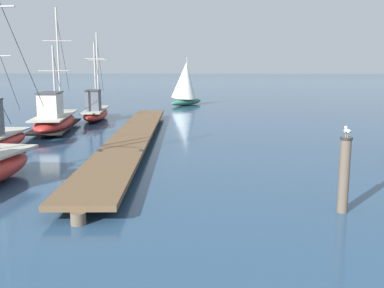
% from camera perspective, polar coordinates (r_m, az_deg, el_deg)
% --- Properties ---
extents(floating_dock, '(3.59, 22.45, 0.53)m').
position_cam_1_polar(floating_dock, '(21.34, -7.59, 1.13)').
color(floating_dock, brown).
rests_on(floating_dock, ground).
extents(fishing_boat_1, '(3.00, 8.52, 7.04)m').
position_cam_1_polar(fishing_boat_1, '(26.23, -17.36, 3.11)').
color(fishing_boat_1, '#AD2823').
rests_on(fishing_boat_1, ground).
extents(fishing_boat_3, '(2.25, 7.49, 5.95)m').
position_cam_1_polar(fishing_boat_3, '(30.87, -12.38, 4.23)').
color(fishing_boat_3, '#AD2823').
rests_on(fishing_boat_3, ground).
extents(mooring_piling, '(0.30, 0.30, 1.93)m').
position_cam_1_polar(mooring_piling, '(11.65, 19.10, -3.66)').
color(mooring_piling, brown).
rests_on(mooring_piling, ground).
extents(perched_seagull, '(0.14, 0.38, 0.27)m').
position_cam_1_polar(perched_seagull, '(11.44, 19.41, 1.57)').
color(perched_seagull, gold).
rests_on(perched_seagull, mooring_piling).
extents(distant_sailboat, '(3.45, 4.45, 4.43)m').
position_cam_1_polar(distant_sailboat, '(41.12, -0.89, 7.82)').
color(distant_sailboat, '#337556').
rests_on(distant_sailboat, ground).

